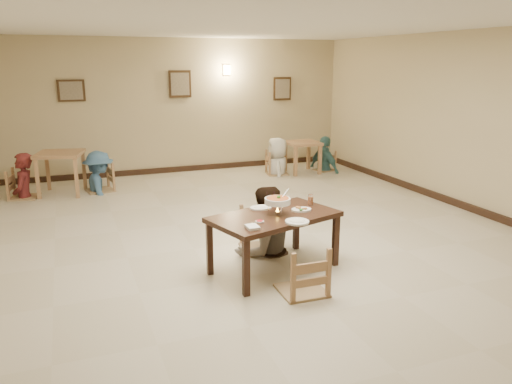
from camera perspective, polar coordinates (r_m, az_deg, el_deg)
name	(u,v)px	position (r m, az deg, el deg)	size (l,w,h in m)	color
floor	(254,241)	(7.16, -0.20, -5.60)	(10.00, 10.00, 0.00)	beige
ceiling	(254,20)	(6.74, -0.22, 19.09)	(10.00, 10.00, 0.00)	silver
wall_back	(176,107)	(11.57, -9.12, 9.62)	(10.00, 10.00, 0.00)	#C0AE88
wall_right	(483,124)	(9.00, 24.55, 7.10)	(10.00, 10.00, 0.00)	#C0AE88
baseboard_back	(179,169)	(11.75, -8.81, 2.60)	(8.00, 0.06, 0.12)	black
baseboard_right	(472,209)	(9.25, 23.48, -1.75)	(0.06, 10.00, 0.12)	black
picture_a	(71,91)	(11.26, -20.37, 10.81)	(0.55, 0.04, 0.45)	#322012
picture_b	(180,84)	(11.52, -8.68, 12.11)	(0.50, 0.04, 0.60)	#322012
picture_c	(282,89)	(12.31, 3.02, 11.70)	(0.45, 0.04, 0.55)	#322012
wall_sconce	(227,70)	(11.80, -3.37, 13.76)	(0.16, 0.05, 0.22)	#FFD88C
main_table	(274,221)	(6.01, 2.10, -3.31)	(1.69, 1.25, 0.71)	#32190F
chair_far	(260,211)	(6.67, 0.49, -2.24)	(0.51, 0.51, 1.09)	#A4845C
chair_near	(303,247)	(5.47, 5.36, -6.29)	(0.50, 0.50, 1.06)	#A4845C
main_diner	(265,187)	(6.52, 0.99, 0.62)	(0.87, 0.68, 1.79)	gray
curry_warmer	(278,201)	(5.95, 2.48, -1.05)	(0.35, 0.31, 0.28)	silver
rice_plate_far	(261,207)	(6.21, 0.57, -1.78)	(0.28, 0.28, 0.06)	white
rice_plate_near	(297,221)	(5.70, 4.72, -3.36)	(0.28, 0.28, 0.06)	white
fried_plate	(301,209)	(6.15, 5.21, -1.96)	(0.26, 0.26, 0.06)	white
chili_dish	(260,221)	(5.69, 0.42, -3.38)	(0.10, 0.10, 0.02)	white
napkin_cutlery	(252,227)	(5.48, -0.41, -4.02)	(0.16, 0.26, 0.03)	white
drink_glass	(311,200)	(6.41, 6.25, -0.91)	(0.07, 0.07, 0.13)	white
bg_table_left	(60,159)	(10.24, -21.48, 3.48)	(0.99, 0.99, 0.82)	#9F7651
bg_table_right	(302,148)	(11.48, 5.34, 5.08)	(0.74, 0.74, 0.72)	#9F7651
bg_chair_ll	(22,171)	(10.23, -25.20, 2.17)	(0.48, 0.48, 1.03)	#A4845C
bg_chair_lr	(98,165)	(10.24, -17.60, 2.97)	(0.50, 0.50, 1.06)	#A4845C
bg_chair_rl	(277,152)	(11.30, 2.46, 4.57)	(0.47, 0.47, 1.01)	#A4845C
bg_chair_rr	(325,152)	(11.80, 7.87, 4.53)	(0.41, 0.41, 0.87)	#A4845C
bg_diner_a	(20,153)	(10.17, -25.40, 4.02)	(0.62, 0.41, 1.70)	#5B1D1E
bg_diner_b	(97,151)	(10.20, -17.72, 4.47)	(1.03, 0.59, 1.60)	#3D6892
bg_diner_c	(278,138)	(11.24, 2.48, 6.23)	(0.82, 0.53, 1.67)	silver
bg_diner_d	(325,136)	(11.74, 7.94, 6.33)	(0.95, 0.39, 1.62)	#43797D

